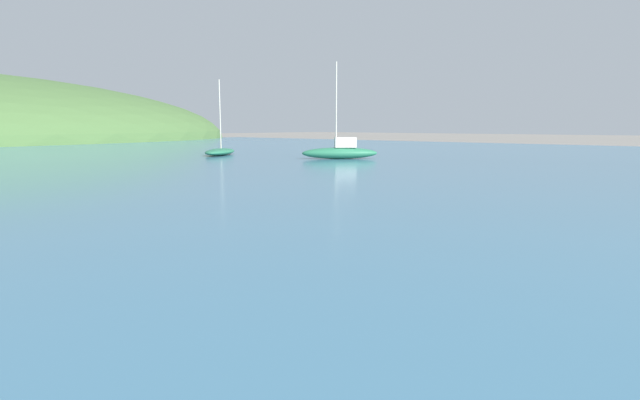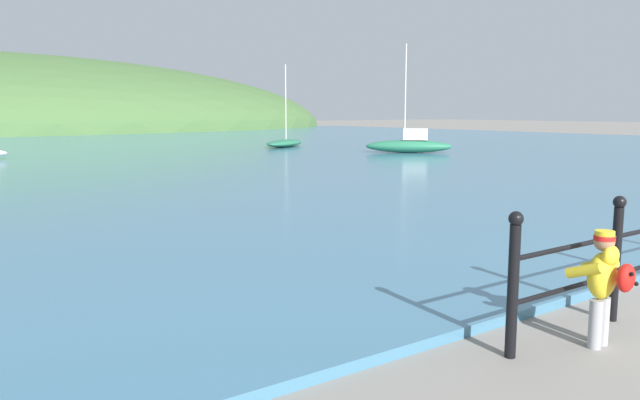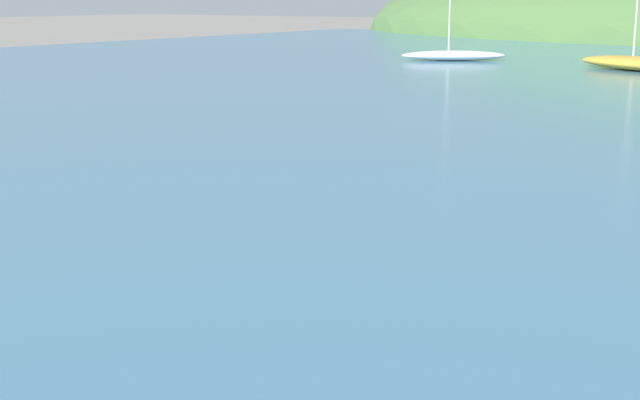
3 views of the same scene
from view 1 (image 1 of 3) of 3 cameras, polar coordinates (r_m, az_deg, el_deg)
The scene contains 2 objects.
boat_blue_hull at distance 25.57m, azimuth 2.34°, elevation 5.56°, with size 3.45×3.34×4.83m.
boat_green_fishing at distance 29.38m, azimuth -11.35°, elevation 5.47°, with size 3.65×3.02×4.27m.
Camera 1 is at (-8.15, 2.90, 1.77)m, focal length 28.00 mm.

